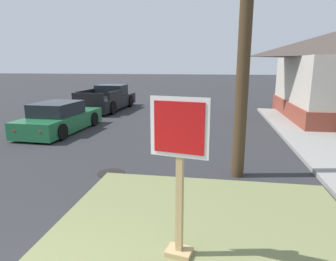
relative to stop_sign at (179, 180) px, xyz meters
name	(u,v)px	position (x,y,z in m)	size (l,w,h in m)	color
stop_sign	(179,180)	(0.00, 0.00, 0.00)	(0.78, 0.34, 2.28)	tan
manhole_cover	(111,173)	(-2.16, 3.11, -1.22)	(0.70, 0.70, 0.02)	black
parked_sedan_green	(60,119)	(-5.92, 7.41, -0.69)	(1.98, 4.37, 1.25)	#1E6038
pickup_truck_black	(108,100)	(-6.12, 13.51, -0.61)	(2.23, 5.34, 1.48)	black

